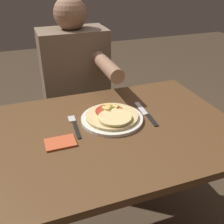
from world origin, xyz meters
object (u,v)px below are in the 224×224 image
object	(u,v)px
knife	(146,114)
fork	(74,125)
person_diner	(76,85)
pizza	(112,116)
dining_table	(107,155)
plate	(112,119)

from	to	relation	value
knife	fork	bearing A→B (deg)	176.81
person_diner	pizza	bearing A→B (deg)	-86.28
dining_table	fork	xyz separation A→B (m)	(-0.11, 0.07, 0.13)
plate	fork	xyz separation A→B (m)	(-0.16, 0.01, -0.00)
plate	knife	distance (m)	0.16
pizza	fork	size ratio (longest dim) A/B	1.25
pizza	person_diner	world-z (taller)	person_diner
dining_table	pizza	xyz separation A→B (m)	(0.04, 0.06, 0.16)
pizza	knife	world-z (taller)	pizza
plate	fork	bearing A→B (deg)	175.35
person_diner	fork	bearing A→B (deg)	-103.30
dining_table	fork	bearing A→B (deg)	148.11
plate	knife	world-z (taller)	plate
dining_table	plate	size ratio (longest dim) A/B	4.06
fork	plate	bearing A→B (deg)	-4.65
pizza	person_diner	bearing A→B (deg)	93.72
pizza	person_diner	size ratio (longest dim) A/B	0.19
dining_table	plate	bearing A→B (deg)	53.44
plate	person_diner	size ratio (longest dim) A/B	0.22
dining_table	fork	distance (m)	0.19
pizza	person_diner	distance (m)	0.54
dining_table	pizza	bearing A→B (deg)	51.95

